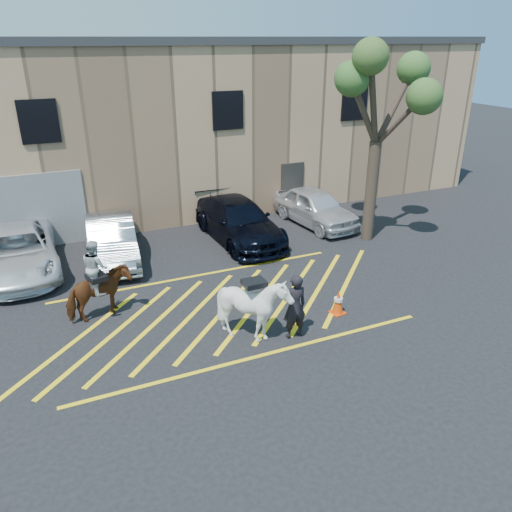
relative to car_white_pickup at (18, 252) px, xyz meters
name	(u,v)px	position (x,y,z in m)	size (l,w,h in m)	color
ground	(221,305)	(5.36, -4.93, -0.73)	(90.00, 90.00, 0.00)	black
car_white_pickup	(18,252)	(0.00, 0.00, 0.00)	(2.44, 5.29, 1.47)	silver
car_silver_sedan	(112,240)	(3.03, -0.26, 0.02)	(1.59, 4.57, 1.51)	gray
car_blue_suv	(239,221)	(7.84, -0.24, 0.03)	(2.15, 5.30, 1.54)	black
car_white_suv	(315,207)	(11.43, 0.08, 0.02)	(1.77, 4.40, 1.50)	silver
handler	(295,307)	(6.56, -7.27, 0.17)	(0.66, 0.43, 1.80)	black
warehouse	(130,122)	(5.35, 7.07, 2.92)	(32.42, 10.20, 7.30)	tan
hatching_zone	(224,310)	(5.36, -5.23, -0.73)	(12.60, 5.12, 0.01)	yellow
mounted_bay	(98,288)	(2.05, -4.20, 0.21)	(1.92, 1.27, 2.34)	#5A2615
saddled_white	(254,308)	(5.56, -6.94, 0.19)	(1.50, 1.68, 1.84)	white
traffic_cone	(338,302)	(8.29, -6.70, -0.37)	(0.42, 0.42, 0.73)	#E73909
tree	(381,87)	(12.45, -2.23, 4.96)	(3.99, 4.37, 7.31)	#48372B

